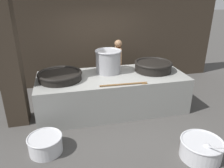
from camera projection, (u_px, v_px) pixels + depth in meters
The scene contains 11 objects.
ground_plane at pixel (112, 108), 5.82m from camera, with size 60.00×60.00×0.00m, color #474442.
back_wall at pixel (97, 22), 6.83m from camera, with size 8.10×0.24×3.98m, color #382D23.
support_pillar at pixel (4, 38), 4.45m from camera, with size 0.45×0.45×3.98m, color #382D23.
hearth_platform at pixel (112, 92), 5.64m from camera, with size 3.69×1.50×0.93m.
giant_wok_near at pixel (60, 75), 5.16m from camera, with size 1.05×1.05×0.20m.
giant_wok_far at pixel (153, 66), 5.74m from camera, with size 0.99×0.99×0.25m.
stock_pot at pixel (108, 61), 5.56m from camera, with size 0.68×0.68×0.59m.
stirring_paddle at pixel (126, 84), 4.90m from camera, with size 1.09×0.11×0.04m.
cook at pixel (118, 64), 6.54m from camera, with size 0.41×0.61×1.59m.
prep_bowl_vegetables at pixel (201, 148), 4.01m from camera, with size 0.78×1.02×0.68m.
prep_bowl_meat at pixel (45, 143), 4.16m from camera, with size 0.66×0.66×0.34m.
Camera 1 is at (-1.19, -4.97, 2.85)m, focal length 35.00 mm.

